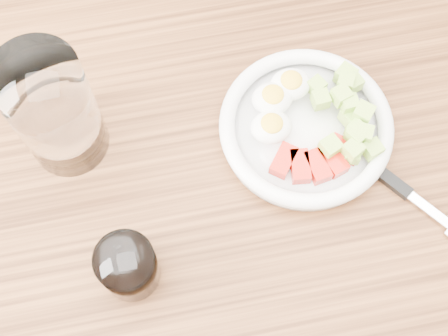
{
  "coord_description": "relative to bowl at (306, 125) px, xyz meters",
  "views": [
    {
      "loc": [
        -0.06,
        -0.25,
        1.48
      ],
      "look_at": [
        -0.01,
        0.01,
        0.8
      ],
      "focal_mm": 50.0,
      "sensor_mm": 36.0,
      "label": 1
    }
  ],
  "objects": [
    {
      "name": "bowl",
      "position": [
        0.0,
        0.0,
        0.0
      ],
      "size": [
        0.21,
        0.21,
        0.05
      ],
      "color": "white",
      "rests_on": "dining_table"
    },
    {
      "name": "ground",
      "position": [
        -0.1,
        -0.05,
        -0.79
      ],
      "size": [
        4.0,
        4.0,
        0.0
      ],
      "primitive_type": "plane",
      "color": "brown",
      "rests_on": "ground"
    },
    {
      "name": "coffee_glass",
      "position": [
        -0.24,
        -0.13,
        0.02
      ],
      "size": [
        0.07,
        0.07,
        0.07
      ],
      "color": "white",
      "rests_on": "dining_table"
    },
    {
      "name": "water_glass",
      "position": [
        -0.29,
        0.04,
        0.06
      ],
      "size": [
        0.09,
        0.09,
        0.17
      ],
      "primitive_type": "cylinder",
      "color": "white",
      "rests_on": "dining_table"
    },
    {
      "name": "dining_table",
      "position": [
        -0.1,
        -0.05,
        -0.12
      ],
      "size": [
        1.5,
        0.9,
        0.77
      ],
      "color": "brown",
      "rests_on": "ground"
    },
    {
      "name": "fork",
      "position": [
        0.09,
        -0.09,
        -0.01
      ],
      "size": [
        0.15,
        0.19,
        0.01
      ],
      "color": "black",
      "rests_on": "dining_table"
    }
  ]
}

